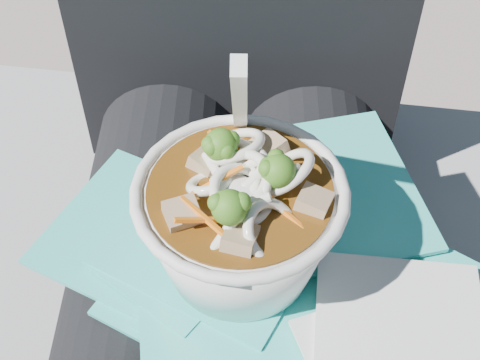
{
  "coord_description": "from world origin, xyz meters",
  "views": [
    {
      "loc": [
        0.01,
        -0.3,
        1.04
      ],
      "look_at": [
        0.0,
        -0.0,
        0.7
      ],
      "focal_mm": 50.0,
      "sensor_mm": 36.0,
      "label": 1
    }
  ],
  "objects_px": {
    "plastic_bag": "(258,268)",
    "udon_bowl": "(240,216)",
    "stone_ledge": "(239,330)",
    "lap": "(235,318)",
    "person_body": "(237,217)"
  },
  "relations": [
    {
      "from": "plastic_bag",
      "to": "udon_bowl",
      "type": "height_order",
      "value": "udon_bowl"
    },
    {
      "from": "plastic_bag",
      "to": "udon_bowl",
      "type": "xyz_separation_m",
      "value": [
        -0.01,
        0.0,
        0.06
      ]
    },
    {
      "from": "person_body",
      "to": "plastic_bag",
      "type": "distance_m",
      "value": 0.11
    },
    {
      "from": "udon_bowl",
      "to": "plastic_bag",
      "type": "bearing_deg",
      "value": -10.45
    },
    {
      "from": "udon_bowl",
      "to": "stone_ledge",
      "type": "bearing_deg",
      "value": 91.73
    },
    {
      "from": "person_body",
      "to": "udon_bowl",
      "type": "bearing_deg",
      "value": -87.18
    },
    {
      "from": "plastic_bag",
      "to": "lap",
      "type": "bearing_deg",
      "value": 171.96
    },
    {
      "from": "lap",
      "to": "person_body",
      "type": "xyz_separation_m",
      "value": [
        -0.0,
        0.09,
        0.03
      ]
    },
    {
      "from": "lap",
      "to": "plastic_bag",
      "type": "xyz_separation_m",
      "value": [
        0.02,
        -0.0,
        0.08
      ]
    },
    {
      "from": "stone_ledge",
      "to": "lap",
      "type": "distance_m",
      "value": 0.33
    },
    {
      "from": "stone_ledge",
      "to": "udon_bowl",
      "type": "bearing_deg",
      "value": -88.27
    },
    {
      "from": "lap",
      "to": "udon_bowl",
      "type": "height_order",
      "value": "udon_bowl"
    },
    {
      "from": "person_body",
      "to": "udon_bowl",
      "type": "relative_size",
      "value": 4.94
    },
    {
      "from": "lap",
      "to": "person_body",
      "type": "bearing_deg",
      "value": 90.0
    },
    {
      "from": "lap",
      "to": "plastic_bag",
      "type": "distance_m",
      "value": 0.09
    }
  ]
}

